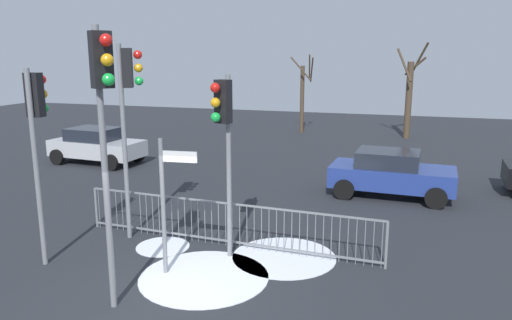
% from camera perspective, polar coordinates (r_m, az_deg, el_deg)
% --- Properties ---
extents(ground_plane, '(60.00, 60.00, 0.00)m').
position_cam_1_polar(ground_plane, '(9.49, -9.80, -15.93)').
color(ground_plane, '#26282D').
extents(traffic_light_foreground_left, '(0.53, 0.40, 4.69)m').
position_cam_1_polar(traffic_light_foreground_left, '(11.90, -14.70, 6.93)').
color(traffic_light_foreground_left, slate).
rests_on(traffic_light_foreground_left, ground).
extents(traffic_light_rear_left, '(0.50, 0.44, 4.92)m').
position_cam_1_polar(traffic_light_rear_left, '(8.38, -17.31, 5.79)').
color(traffic_light_rear_left, slate).
rests_on(traffic_light_rear_left, ground).
extents(traffic_light_mid_left, '(0.37, 0.55, 4.04)m').
position_cam_1_polar(traffic_light_mid_left, '(10.30, -3.76, 3.90)').
color(traffic_light_mid_left, slate).
rests_on(traffic_light_mid_left, ground).
extents(traffic_light_foreground_right, '(0.33, 0.57, 4.18)m').
position_cam_1_polar(traffic_light_foreground_right, '(11.10, -24.20, 4.01)').
color(traffic_light_foreground_right, slate).
rests_on(traffic_light_foreground_right, ground).
extents(direction_sign_post, '(0.79, 0.13, 2.84)m').
position_cam_1_polar(direction_sign_post, '(10.01, -10.46, -4.54)').
color(direction_sign_post, slate).
rests_on(direction_sign_post, ground).
extents(pedestrian_guard_railing, '(7.43, 0.45, 1.07)m').
position_cam_1_polar(pedestrian_guard_railing, '(11.62, -3.57, -7.38)').
color(pedestrian_guard_railing, slate).
rests_on(pedestrian_guard_railing, ground).
extents(car_silver_far, '(3.92, 2.17, 1.47)m').
position_cam_1_polar(car_silver_far, '(21.25, -18.10, 1.68)').
color(car_silver_far, '#B2B5BA').
rests_on(car_silver_far, ground).
extents(car_blue_mid, '(3.88, 2.09, 1.47)m').
position_cam_1_polar(car_blue_mid, '(16.05, 15.44, -1.46)').
color(car_blue_mid, navy).
rests_on(car_blue_mid, ground).
extents(bare_tree_left, '(1.62, 1.62, 5.04)m').
position_cam_1_polar(bare_tree_left, '(27.34, 17.42, 7.20)').
color(bare_tree_left, '#473828').
rests_on(bare_tree_left, ground).
extents(bare_tree_centre, '(1.27, 1.28, 4.41)m').
position_cam_1_polar(bare_tree_centre, '(28.14, 5.47, 7.51)').
color(bare_tree_centre, '#473828').
rests_on(bare_tree_centre, ground).
extents(snow_patch_kerb, '(2.64, 2.64, 0.01)m').
position_cam_1_polar(snow_patch_kerb, '(10.30, -6.08, -13.39)').
color(snow_patch_kerb, white).
rests_on(snow_patch_kerb, ground).
extents(snow_patch_island, '(1.25, 1.25, 0.01)m').
position_cam_1_polar(snow_patch_island, '(11.91, -10.80, -9.89)').
color(snow_patch_island, white).
rests_on(snow_patch_island, ground).
extents(snow_patch_verge, '(2.32, 2.32, 0.01)m').
position_cam_1_polar(snow_patch_verge, '(11.18, 3.28, -11.21)').
color(snow_patch_verge, white).
rests_on(snow_patch_verge, ground).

